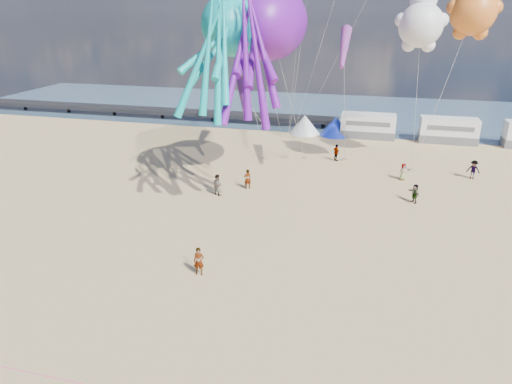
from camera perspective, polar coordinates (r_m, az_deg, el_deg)
name	(u,v)px	position (r m, az deg, el deg)	size (l,w,h in m)	color
ground	(225,330)	(24.32, -3.87, -16.78)	(120.00, 120.00, 0.00)	tan
water	(331,111)	(74.76, 9.33, 9.99)	(120.00, 120.00, 0.00)	#365067
pier	(138,110)	(72.15, -14.59, 9.94)	(60.00, 3.00, 0.50)	black
motorhome_0	(368,126)	(59.54, 13.81, 8.05)	(6.60, 2.50, 3.00)	silver
motorhome_1	(448,130)	(60.27, 22.91, 7.12)	(6.60, 2.50, 3.00)	silver
tent_white	(305,124)	(60.17, 6.09, 8.41)	(4.00, 4.00, 2.40)	white
tent_blue	(336,126)	(59.76, 9.92, 8.11)	(4.00, 4.00, 2.40)	#1933CC
standing_person	(199,261)	(28.27, -7.17, -8.61)	(0.66, 0.43, 1.80)	tan
beachgoer_2	(473,170)	(48.14, 25.53, 2.53)	(0.90, 0.70, 1.85)	#7F6659
beachgoer_3	(336,153)	(49.53, 10.00, 4.87)	(1.17, 0.67, 1.81)	#7F6659
beachgoer_4	(415,193)	(40.39, 19.22, -0.17)	(0.95, 0.40, 1.63)	#7F6659
beachgoer_5	(247,179)	(41.07, -1.08, 1.63)	(1.70, 0.54, 1.83)	#7F6659
beachgoer_6	(403,172)	(45.46, 17.92, 2.43)	(0.59, 0.39, 1.62)	#7F6659
beachgoer_7	(217,185)	(39.87, -4.86, 0.94)	(0.92, 0.60, 1.87)	#7F6659
sandbag_a	(265,158)	(49.48, 1.14, 4.23)	(0.50, 0.35, 0.22)	gray
sandbag_b	(305,158)	(49.98, 6.10, 4.29)	(0.50, 0.35, 0.22)	gray
sandbag_c	(412,170)	(48.55, 18.93, 2.65)	(0.50, 0.35, 0.22)	gray
sandbag_d	(344,159)	(50.02, 10.98, 4.01)	(0.50, 0.35, 0.22)	gray
sandbag_e	(286,157)	(50.01, 3.82, 4.37)	(0.50, 0.35, 0.22)	gray
kite_octopus_teal	(235,24)	(38.87, -2.66, 20.23)	(4.35, 10.15, 11.60)	#0D9B9D
kite_octopus_purple	(270,22)	(40.56, 1.71, 20.43)	(4.82, 11.26, 12.86)	#651093
kite_panda	(421,25)	(44.33, 19.91, 19.02)	(4.60, 4.33, 6.49)	white
kite_teddy_orange	(473,12)	(47.89, 25.54, 19.60)	(4.85, 4.57, 6.85)	orange
windsock_left	(270,26)	(46.30, 1.76, 19.98)	(1.10, 7.45, 7.45)	red
windsock_mid	(344,48)	(41.81, 10.98, 17.29)	(1.00, 6.27, 6.27)	red
windsock_right	(243,96)	(43.43, -1.66, 11.91)	(0.90, 4.81, 4.81)	red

